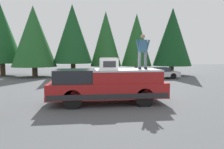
% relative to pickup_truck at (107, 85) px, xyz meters
% --- Properties ---
extents(ground_plane, '(90.00, 90.00, 0.00)m').
position_rel_pickup_truck_xyz_m(ground_plane, '(0.42, -0.65, -0.87)').
color(ground_plane, '#4C4F51').
extents(pickup_truck, '(2.01, 5.54, 1.65)m').
position_rel_pickup_truck_xyz_m(pickup_truck, '(0.00, 0.00, 0.00)').
color(pickup_truck, maroon).
rests_on(pickup_truck, ground).
extents(compressor_unit, '(0.65, 0.84, 0.56)m').
position_rel_pickup_truck_xyz_m(compressor_unit, '(-0.15, -0.06, 1.05)').
color(compressor_unit, white).
rests_on(compressor_unit, pickup_truck).
extents(person_on_truck_bed, '(0.29, 0.72, 1.69)m').
position_rel_pickup_truck_xyz_m(person_on_truck_bed, '(0.02, -1.74, 1.68)').
color(person_on_truck_bed, '#4C515B').
rests_on(person_on_truck_bed, pickup_truck).
extents(parked_car_silver, '(1.64, 4.10, 1.16)m').
position_rel_pickup_truck_xyz_m(parked_car_silver, '(10.10, -6.34, -0.29)').
color(parked_car_silver, silver).
rests_on(parked_car_silver, ground).
extents(parked_car_maroon, '(1.64, 4.10, 1.16)m').
position_rel_pickup_truck_xyz_m(parked_car_maroon, '(9.37, -1.09, -0.29)').
color(parked_car_maroon, maroon).
rests_on(parked_car_maroon, ground).
extents(conifer_far_left, '(4.56, 4.56, 8.02)m').
position_rel_pickup_truck_xyz_m(conifer_far_left, '(13.68, -9.31, 3.70)').
color(conifer_far_left, '#4C3826').
rests_on(conifer_far_left, ground).
extents(conifer_left, '(3.81, 3.81, 7.58)m').
position_rel_pickup_truck_xyz_m(conifer_left, '(15.37, -5.35, 3.44)').
color(conifer_left, '#4C3826').
rests_on(conifer_left, ground).
extents(conifer_center_left, '(3.79, 3.79, 7.71)m').
position_rel_pickup_truck_xyz_m(conifer_center_left, '(15.11, -1.44, 3.51)').
color(conifer_center_left, '#4C3826').
rests_on(conifer_center_left, ground).
extents(conifer_center_right, '(4.51, 4.51, 8.21)m').
position_rel_pickup_truck_xyz_m(conifer_center_right, '(14.30, 2.49, 3.96)').
color(conifer_center_right, '#4C3826').
rests_on(conifer_center_right, ground).
extents(conifer_right, '(4.79, 4.79, 7.79)m').
position_rel_pickup_truck_xyz_m(conifer_right, '(13.72, 6.67, 3.58)').
color(conifer_right, '#4C3826').
rests_on(conifer_right, ground).
extents(conifer_far_right, '(4.68, 4.68, 8.47)m').
position_rel_pickup_truck_xyz_m(conifer_far_right, '(15.73, 10.82, 4.09)').
color(conifer_far_right, '#4C3826').
rests_on(conifer_far_right, ground).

